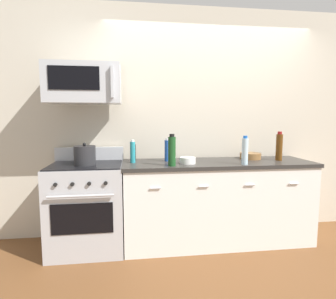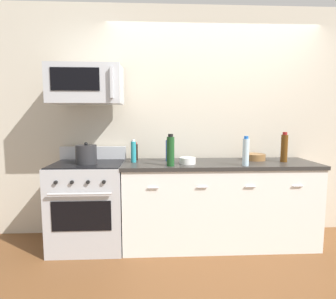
# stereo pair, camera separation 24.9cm
# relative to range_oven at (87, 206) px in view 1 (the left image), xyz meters

# --- Properties ---
(ground_plane) EXTENTS (6.23, 6.23, 0.00)m
(ground_plane) POSITION_rel_range_oven_xyz_m (1.43, -0.00, -0.47)
(ground_plane) COLOR brown
(back_wall) EXTENTS (5.19, 0.10, 2.70)m
(back_wall) POSITION_rel_range_oven_xyz_m (1.43, 0.41, 0.88)
(back_wall) COLOR beige
(back_wall) RESTS_ON ground_plane
(counter_unit) EXTENTS (2.10, 0.66, 0.92)m
(counter_unit) POSITION_rel_range_oven_xyz_m (1.43, -0.00, -0.01)
(counter_unit) COLOR white
(counter_unit) RESTS_ON ground_plane
(range_oven) EXTENTS (0.76, 0.69, 1.07)m
(range_oven) POSITION_rel_range_oven_xyz_m (0.00, 0.00, 0.00)
(range_oven) COLOR #B7BABF
(range_oven) RESTS_ON ground_plane
(microwave) EXTENTS (0.74, 0.44, 0.40)m
(microwave) POSITION_rel_range_oven_xyz_m (0.00, 0.04, 1.28)
(microwave) COLOR #B7BABF
(bottle_water_clear) EXTENTS (0.07, 0.07, 0.30)m
(bottle_water_clear) POSITION_rel_range_oven_xyz_m (1.64, -0.24, 0.59)
(bottle_water_clear) COLOR silver
(bottle_water_clear) RESTS_ON countertop_slab
(bottle_soy_sauce_dark) EXTENTS (0.06, 0.06, 0.20)m
(bottle_soy_sauce_dark) POSITION_rel_range_oven_xyz_m (0.50, 0.20, 0.55)
(bottle_soy_sauce_dark) COLOR black
(bottle_soy_sauce_dark) RESTS_ON countertop_slab
(bottle_dish_soap) EXTENTS (0.06, 0.06, 0.25)m
(bottle_dish_soap) POSITION_rel_range_oven_xyz_m (0.49, 0.04, 0.57)
(bottle_dish_soap) COLOR teal
(bottle_dish_soap) RESTS_ON countertop_slab
(bottle_wine_green) EXTENTS (0.08, 0.08, 0.32)m
(bottle_wine_green) POSITION_rel_range_oven_xyz_m (0.88, -0.21, 0.60)
(bottle_wine_green) COLOR #19471E
(bottle_wine_green) RESTS_ON countertop_slab
(bottle_soda_blue) EXTENTS (0.07, 0.07, 0.26)m
(bottle_soda_blue) POSITION_rel_range_oven_xyz_m (0.87, 0.10, 0.57)
(bottle_soda_blue) COLOR #1E4CA5
(bottle_soda_blue) RESTS_ON countertop_slab
(bottle_wine_amber) EXTENTS (0.07, 0.07, 0.33)m
(bottle_wine_amber) POSITION_rel_range_oven_xyz_m (2.14, -0.02, 0.61)
(bottle_wine_amber) COLOR #59330F
(bottle_wine_amber) RESTS_ON countertop_slab
(bowl_wooden_salad) EXTENTS (0.24, 0.24, 0.07)m
(bowl_wooden_salad) POSITION_rel_range_oven_xyz_m (1.87, 0.13, 0.49)
(bowl_wooden_salad) COLOR brown
(bowl_wooden_salad) RESTS_ON countertop_slab
(bowl_white_ceramic) EXTENTS (0.17, 0.17, 0.07)m
(bowl_white_ceramic) POSITION_rel_range_oven_xyz_m (1.06, -0.09, 0.49)
(bowl_white_ceramic) COLOR white
(bowl_white_ceramic) RESTS_ON countertop_slab
(stockpot) EXTENTS (0.22, 0.22, 0.23)m
(stockpot) POSITION_rel_range_oven_xyz_m (0.00, -0.05, 0.55)
(stockpot) COLOR #262628
(stockpot) RESTS_ON range_oven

